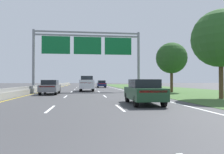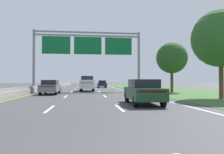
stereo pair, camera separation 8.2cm
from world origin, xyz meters
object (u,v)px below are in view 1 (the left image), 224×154
object	(u,v)px
car_grey_left_lane_sedan	(50,87)
car_navy_right_lane_sedan	(101,84)
car_darkgreen_right_lane_sedan	(144,91)
overhead_sign_gantry	(88,48)
pickup_truck_white	(87,84)
roadside_tree_mid	(171,58)
roadside_tree_near	(221,38)

from	to	relation	value
car_grey_left_lane_sedan	car_navy_right_lane_sedan	bearing A→B (deg)	-18.19
car_darkgreen_right_lane_sedan	overhead_sign_gantry	bearing A→B (deg)	12.66
car_navy_right_lane_sedan	overhead_sign_gantry	bearing A→B (deg)	169.13
overhead_sign_gantry	pickup_truck_white	world-z (taller)	overhead_sign_gantry
pickup_truck_white	car_navy_right_lane_sedan	world-z (taller)	pickup_truck_white
car_darkgreen_right_lane_sedan	roadside_tree_mid	world-z (taller)	roadside_tree_mid
car_darkgreen_right_lane_sedan	car_navy_right_lane_sedan	size ratio (longest dim) A/B	1.01
car_grey_left_lane_sedan	car_darkgreen_right_lane_sedan	distance (m)	13.34
car_grey_left_lane_sedan	roadside_tree_mid	size ratio (longest dim) A/B	0.69
roadside_tree_mid	pickup_truck_white	bearing A→B (deg)	155.56
roadside_tree_mid	car_darkgreen_right_lane_sedan	bearing A→B (deg)	-118.93
car_navy_right_lane_sedan	roadside_tree_near	size ratio (longest dim) A/B	0.60
pickup_truck_white	car_grey_left_lane_sedan	size ratio (longest dim) A/B	1.23
overhead_sign_gantry	car_navy_right_lane_sedan	size ratio (longest dim) A/B	3.42
overhead_sign_gantry	car_navy_right_lane_sedan	bearing A→B (deg)	79.11
car_grey_left_lane_sedan	roadside_tree_mid	bearing A→B (deg)	-81.61
overhead_sign_gantry	roadside_tree_mid	bearing A→B (deg)	-19.86
overhead_sign_gantry	car_grey_left_lane_sedan	world-z (taller)	overhead_sign_gantry
car_grey_left_lane_sedan	car_darkgreen_right_lane_sedan	xyz separation A→B (m)	(7.48, -11.04, 0.00)
overhead_sign_gantry	car_grey_left_lane_sedan	distance (m)	9.10
car_darkgreen_right_lane_sedan	pickup_truck_white	bearing A→B (deg)	12.30
car_darkgreen_right_lane_sedan	roadside_tree_near	distance (m)	9.18
overhead_sign_gantry	roadside_tree_mid	distance (m)	11.51
overhead_sign_gantry	roadside_tree_near	world-z (taller)	overhead_sign_gantry
roadside_tree_near	roadside_tree_mid	xyz separation A→B (m)	(-0.12, 10.06, -0.58)
car_darkgreen_right_lane_sedan	car_navy_right_lane_sedan	world-z (taller)	same
roadside_tree_near	car_grey_left_lane_sedan	bearing A→B (deg)	152.59
pickup_truck_white	car_darkgreen_right_lane_sedan	bearing A→B (deg)	-168.64
car_grey_left_lane_sedan	roadside_tree_near	size ratio (longest dim) A/B	0.60
car_darkgreen_right_lane_sedan	roadside_tree_mid	size ratio (longest dim) A/B	0.69
car_navy_right_lane_sedan	roadside_tree_mid	size ratio (longest dim) A/B	0.69
car_darkgreen_right_lane_sedan	car_navy_right_lane_sedan	bearing A→B (deg)	1.86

